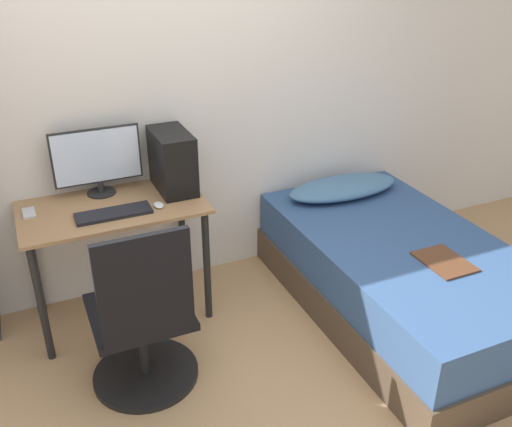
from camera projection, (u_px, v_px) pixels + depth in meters
The scene contains 12 objects.
ground_plane at pixel (257, 422), 2.87m from camera, with size 14.00×14.00×0.00m, color tan.
wall_back at pixel (158, 103), 3.52m from camera, with size 8.00×0.05×2.50m.
desk at pixel (114, 224), 3.39m from camera, with size 1.06×0.60×0.77m.
office_chair at pixel (144, 329), 2.94m from camera, with size 0.58×0.58×1.01m.
bed at pixel (400, 276), 3.59m from camera, with size 1.10×1.96×0.52m.
pillow at pixel (343, 187), 4.04m from camera, with size 0.84×0.36×0.11m.
magazine at pixel (444, 262), 3.24m from camera, with size 0.24×0.32×0.01m.
monitor at pixel (97, 159), 3.38m from camera, with size 0.52×0.18×0.41m.
keyboard at pixel (114, 213), 3.22m from camera, with size 0.42×0.15×0.02m.
pc_tower at pixel (173, 161), 3.47m from camera, with size 0.21×0.39×0.37m.
mouse at pixel (159, 205), 3.32m from camera, with size 0.06×0.09×0.02m.
phone at pixel (29, 213), 3.24m from camera, with size 0.07×0.14×0.01m.
Camera 1 is at (-0.85, -1.90, 2.24)m, focal length 40.00 mm.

